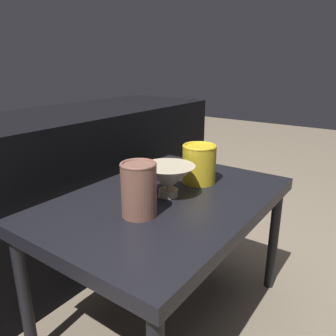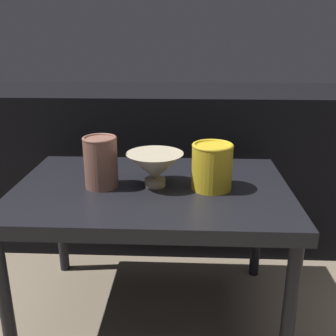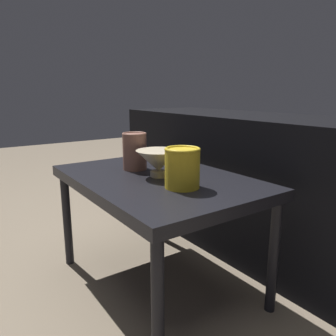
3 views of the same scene
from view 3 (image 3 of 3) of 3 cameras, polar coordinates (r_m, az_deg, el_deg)
The scene contains 6 objects.
ground_plane at distance 1.43m, azimuth -1.79°, elevation -19.41°, with size 8.00×8.00×0.00m, color #7F705B.
table at distance 1.25m, azimuth -1.93°, elevation -3.37°, with size 0.81×0.55×0.46m.
couch_backdrop at distance 1.66m, azimuth 15.57°, elevation -2.62°, with size 1.70×0.50×0.66m.
bowl at distance 1.22m, azimuth -1.65°, elevation 1.22°, with size 0.17×0.17×0.10m.
vase_textured_left at distance 1.34m, azimuth -5.83°, elevation 3.03°, with size 0.10×0.10×0.15m.
vase_colorful_right at distance 1.08m, azimuth 2.50°, elevation 0.17°, with size 0.12×0.12×0.13m.
Camera 3 is at (1.01, -0.65, 0.77)m, focal length 35.00 mm.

